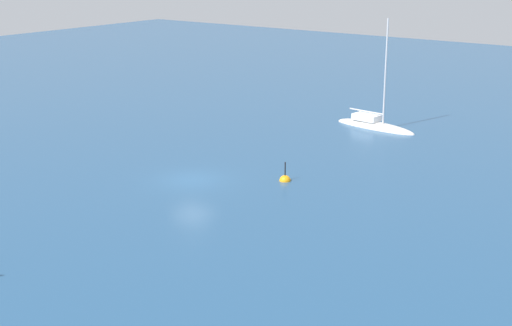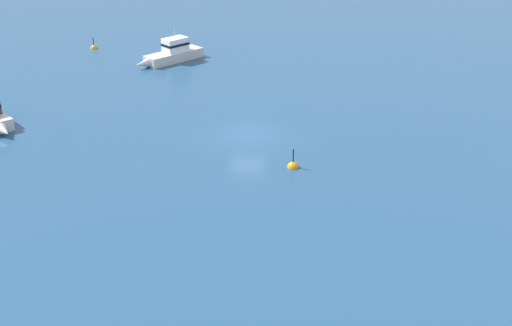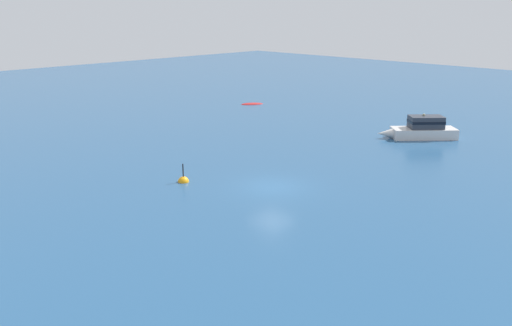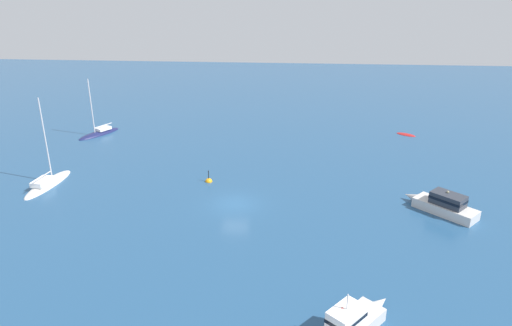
% 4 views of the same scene
% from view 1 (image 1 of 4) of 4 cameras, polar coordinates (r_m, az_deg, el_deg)
% --- Properties ---
extents(ground_plane, '(160.00, 160.00, 0.00)m').
position_cam_1_polar(ground_plane, '(47.48, -5.00, -1.32)').
color(ground_plane, navy).
extents(sailboat_1, '(2.64, 7.68, 9.55)m').
position_cam_1_polar(sailboat_1, '(61.96, 9.21, 2.87)').
color(sailboat_1, silver).
rests_on(sailboat_1, ground).
extents(mooring_buoy, '(0.74, 0.74, 1.63)m').
position_cam_1_polar(mooring_buoy, '(47.15, 2.28, -1.38)').
color(mooring_buoy, orange).
rests_on(mooring_buoy, ground).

